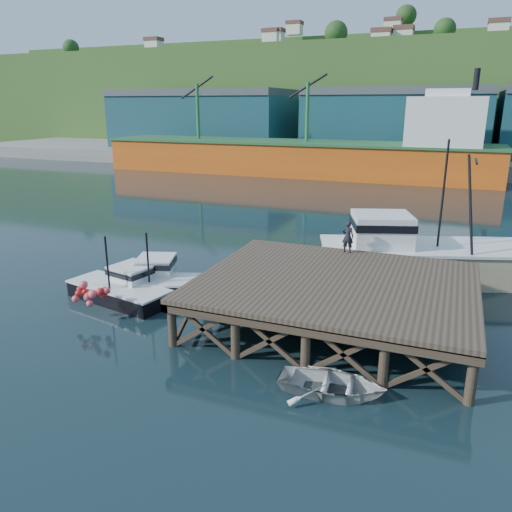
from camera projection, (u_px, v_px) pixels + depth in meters
The scene contains 12 objects.
ground at pixel (226, 306), 24.88m from camera, with size 300.00×300.00×0.00m, color black.
wharf at pixel (335, 285), 22.19m from camera, with size 12.00×10.00×2.62m.
far_quay at pixel (397, 156), 86.74m from camera, with size 160.00×40.00×2.00m, color gray.
warehouse_left at pixel (204, 122), 93.15m from camera, with size 32.00×16.00×9.00m, color #18484F.
warehouse_mid at pixel (396, 124), 80.69m from camera, with size 28.00×16.00×9.00m, color #18484F.
cargo_ship at pixel (317, 151), 69.54m from camera, with size 55.50×10.00×13.75m.
hillside at pixel (417, 98), 110.45m from camera, with size 220.00×50.00×22.00m, color #2D511E.
boat_navy at pixel (153, 281), 26.27m from camera, with size 6.02×4.05×3.54m.
boat_black at pixel (122, 287), 25.51m from camera, with size 6.01×4.98×3.52m.
trawler at pixel (422, 252), 28.29m from camera, with size 12.49×7.72×7.88m.
dinghy at pixel (332, 384), 17.20m from camera, with size 2.66×3.72×0.77m, color silver.
dockworker at pixel (348, 237), 26.12m from camera, with size 0.62×0.41×1.70m, color black.
Camera 1 is at (9.99, -20.85, 9.63)m, focal length 35.00 mm.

